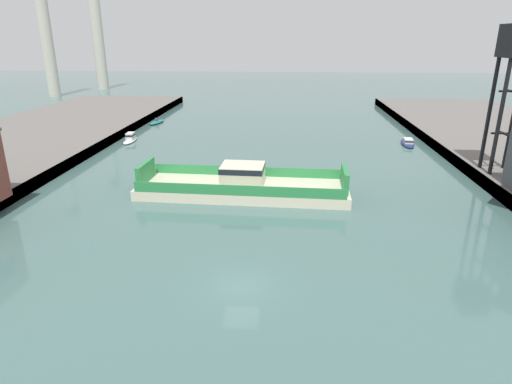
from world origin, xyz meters
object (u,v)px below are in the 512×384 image
(moored_boat_near_right, at_px, (157,122))
(smokestack_distant_b, at_px, (44,25))
(moored_boat_mid_left, at_px, (130,138))
(smokestack_distant_a, at_px, (97,33))
(moored_boat_mid_right, at_px, (408,142))
(chain_ferry, at_px, (243,186))

(moored_boat_near_right, relative_size, smokestack_distant_b, 0.16)
(moored_boat_mid_left, distance_m, smokestack_distant_a, 85.24)
(moored_boat_near_right, xyz_separation_m, moored_boat_mid_left, (0.29, -16.14, 0.26))
(moored_boat_mid_left, distance_m, smokestack_distant_b, 72.48)
(moored_boat_mid_right, bearing_deg, moored_boat_mid_left, -178.83)
(moored_boat_mid_left, xyz_separation_m, moored_boat_mid_right, (45.47, 0.92, -0.14))
(chain_ferry, bearing_deg, moored_boat_mid_left, 131.11)
(moored_boat_mid_right, distance_m, smokestack_distant_b, 105.26)
(moored_boat_mid_right, distance_m, smokestack_distant_a, 111.66)
(moored_boat_near_right, bearing_deg, chain_ferry, -61.93)
(chain_ferry, bearing_deg, smokestack_distant_a, 119.86)
(moored_boat_near_right, bearing_deg, smokestack_distant_a, 121.06)
(smokestack_distant_b, bearing_deg, moored_boat_near_right, -43.13)
(smokestack_distant_a, bearing_deg, moored_boat_near_right, -58.94)
(chain_ferry, relative_size, smokestack_distant_a, 0.69)
(moored_boat_near_right, distance_m, moored_boat_mid_right, 48.22)
(moored_boat_mid_left, relative_size, smokestack_distant_a, 0.17)
(smokestack_distant_a, xyz_separation_m, smokestack_distant_b, (-6.47, -19.74, 1.81))
(moored_boat_mid_left, xyz_separation_m, smokestack_distant_b, (-42.41, 55.59, 19.10))
(smokestack_distant_a, distance_m, smokestack_distant_b, 20.86)
(moored_boat_near_right, distance_m, moored_boat_mid_left, 16.14)
(moored_boat_mid_right, xyz_separation_m, smokestack_distant_b, (-87.87, 54.66, 19.24))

